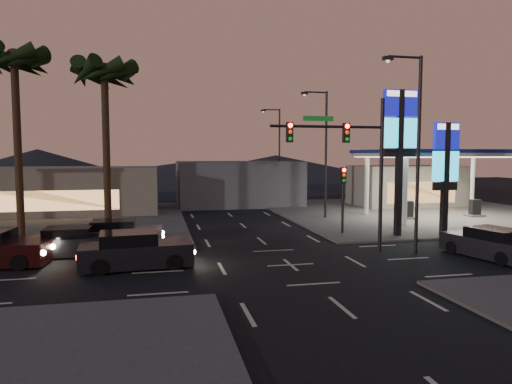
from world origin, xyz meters
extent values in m
plane|color=black|center=(0.00, 0.00, 0.00)|extent=(140.00, 140.00, 0.00)
cube|color=#47443F|center=(16.00, 16.00, 0.06)|extent=(24.00, 24.00, 0.12)
cube|color=#47443F|center=(-16.00, 16.00, 0.06)|extent=(24.00, 24.00, 0.12)
cylinder|color=silver|center=(11.00, 9.00, 2.50)|extent=(0.36, 0.36, 5.00)
cylinder|color=silver|center=(11.00, 15.00, 2.50)|extent=(0.36, 0.36, 5.00)
cylinder|color=silver|center=(21.00, 15.00, 2.50)|extent=(0.36, 0.36, 5.00)
cube|color=silver|center=(16.00, 12.00, 5.20)|extent=(12.00, 8.00, 0.50)
cube|color=white|center=(16.00, 12.00, 4.90)|extent=(11.60, 7.60, 0.06)
cube|color=navy|center=(16.00, 12.00, 5.35)|extent=(12.20, 8.20, 0.25)
cube|color=black|center=(13.00, 12.00, 0.80)|extent=(0.80, 0.50, 1.40)
cube|color=black|center=(19.00, 12.00, 0.80)|extent=(0.80, 0.50, 1.40)
cube|color=#726B5B|center=(18.00, 21.00, 2.00)|extent=(10.00, 6.00, 4.00)
cube|color=black|center=(8.50, 5.50, 4.50)|extent=(0.35, 0.35, 9.00)
cube|color=#0C0E8A|center=(8.50, 5.50, 8.20)|extent=(2.20, 0.30, 1.60)
cube|color=white|center=(8.50, 5.50, 8.75)|extent=(1.98, 0.32, 0.35)
cube|color=#17B4DD|center=(8.50, 5.50, 6.40)|extent=(2.20, 0.30, 1.80)
cube|color=black|center=(8.50, 5.50, 5.20)|extent=(2.09, 0.28, 0.50)
cube|color=black|center=(11.00, 4.50, 3.50)|extent=(0.35, 0.35, 7.00)
cube|color=#0C0E8A|center=(11.00, 4.50, 6.20)|extent=(1.60, 0.30, 1.60)
cube|color=white|center=(11.00, 4.50, 6.75)|extent=(1.44, 0.32, 0.35)
cube|color=#17B4DD|center=(11.00, 4.50, 4.40)|extent=(1.60, 0.30, 1.80)
cube|color=black|center=(11.00, 4.50, 3.20)|extent=(1.52, 0.28, 0.50)
cylinder|color=black|center=(5.50, 2.00, 4.00)|extent=(0.20, 0.20, 8.00)
cylinder|color=black|center=(2.50, 2.00, 6.50)|extent=(6.00, 0.14, 0.14)
cube|color=#0C3F14|center=(2.00, 2.00, 6.90)|extent=(1.60, 0.05, 0.25)
cube|color=black|center=(3.50, 2.00, 6.20)|extent=(0.32, 0.25, 1.00)
sphere|color=#FF0C07|center=(3.50, 1.85, 6.53)|extent=(0.22, 0.22, 0.22)
sphere|color=orange|center=(3.50, 1.85, 6.20)|extent=(0.20, 0.20, 0.20)
sphere|color=#0CB226|center=(3.50, 1.85, 5.87)|extent=(0.20, 0.20, 0.20)
cube|color=black|center=(0.50, 2.00, 6.20)|extent=(0.32, 0.25, 1.00)
sphere|color=#FF0C07|center=(0.50, 1.85, 6.53)|extent=(0.22, 0.22, 0.22)
sphere|color=orange|center=(0.50, 1.85, 6.20)|extent=(0.20, 0.20, 0.20)
sphere|color=#0CB226|center=(0.50, 1.85, 5.87)|extent=(0.20, 0.20, 0.20)
cylinder|color=black|center=(5.50, 7.00, 2.00)|extent=(0.16, 0.16, 4.00)
cube|color=black|center=(5.50, 7.00, 3.80)|extent=(0.32, 0.25, 1.00)
sphere|color=#FF0C07|center=(5.50, 6.85, 4.13)|extent=(0.22, 0.22, 0.22)
sphere|color=orange|center=(5.50, 6.85, 3.80)|extent=(0.20, 0.20, 0.20)
sphere|color=#0CB226|center=(5.50, 6.85, 3.47)|extent=(0.20, 0.20, 0.20)
cylinder|color=black|center=(7.00, 1.00, 5.00)|extent=(0.18, 0.18, 10.00)
cylinder|color=black|center=(6.10, 1.00, 9.90)|extent=(1.80, 0.12, 0.12)
cube|color=black|center=(5.20, 1.00, 9.80)|extent=(0.50, 0.25, 0.18)
sphere|color=#FFCC8C|center=(5.20, 1.00, 9.68)|extent=(0.20, 0.20, 0.20)
cylinder|color=black|center=(7.00, 14.00, 5.00)|extent=(0.18, 0.18, 10.00)
cylinder|color=black|center=(6.10, 14.00, 9.90)|extent=(1.80, 0.12, 0.12)
cube|color=black|center=(5.20, 14.00, 9.80)|extent=(0.50, 0.25, 0.18)
sphere|color=#FFCC8C|center=(5.20, 14.00, 9.68)|extent=(0.20, 0.20, 0.20)
cylinder|color=black|center=(7.00, 28.00, 5.00)|extent=(0.18, 0.18, 10.00)
cylinder|color=black|center=(6.10, 28.00, 9.90)|extent=(1.80, 0.12, 0.12)
cube|color=black|center=(5.20, 28.00, 9.80)|extent=(0.50, 0.25, 0.18)
sphere|color=#FFCC8C|center=(5.20, 28.00, 9.68)|extent=(0.20, 0.20, 0.20)
cylinder|color=black|center=(-9.00, 9.50, 5.10)|extent=(0.44, 0.44, 10.20)
sphere|color=black|center=(-9.00, 9.50, 10.20)|extent=(0.90, 0.90, 0.90)
cone|color=black|center=(-7.70, 9.50, 9.90)|extent=(0.90, 2.74, 1.91)
cone|color=black|center=(-8.08, 10.42, 9.90)|extent=(2.57, 2.57, 1.91)
cone|color=black|center=(-9.00, 10.80, 9.90)|extent=(2.74, 0.90, 1.91)
cone|color=black|center=(-9.92, 10.42, 9.90)|extent=(2.57, 2.57, 1.91)
cone|color=black|center=(-10.30, 9.50, 9.90)|extent=(0.90, 2.74, 1.91)
cone|color=black|center=(-9.92, 8.58, 9.90)|extent=(2.57, 2.57, 1.91)
cone|color=black|center=(-9.00, 8.20, 9.90)|extent=(2.74, 0.90, 1.91)
cone|color=black|center=(-8.08, 8.58, 9.90)|extent=(2.57, 2.57, 1.91)
cylinder|color=black|center=(-14.00, 9.50, 5.40)|extent=(0.44, 0.44, 10.80)
sphere|color=black|center=(-14.00, 9.50, 10.80)|extent=(0.90, 0.90, 0.90)
cone|color=black|center=(-12.70, 9.50, 10.50)|extent=(0.90, 2.74, 1.91)
cone|color=black|center=(-13.08, 10.42, 10.50)|extent=(2.57, 2.57, 1.91)
cone|color=black|center=(-14.00, 10.80, 10.50)|extent=(2.74, 0.90, 1.91)
cone|color=black|center=(-14.92, 10.42, 10.50)|extent=(2.57, 2.57, 1.91)
cone|color=black|center=(-14.00, 8.20, 10.50)|extent=(2.74, 0.90, 1.91)
cone|color=black|center=(-13.08, 8.58, 10.50)|extent=(2.57, 2.57, 1.91)
cube|color=#726B5B|center=(-14.00, 22.00, 2.00)|extent=(16.00, 8.00, 4.00)
cube|color=#4C4C51|center=(2.00, 26.00, 2.20)|extent=(12.00, 9.00, 4.40)
cone|color=black|center=(-25.00, 60.00, 3.00)|extent=(40.00, 40.00, 6.00)
cone|color=black|center=(15.00, 60.00, 2.50)|extent=(50.00, 50.00, 5.00)
cone|color=black|center=(0.00, 60.00, 2.00)|extent=(60.00, 60.00, 4.00)
cube|color=black|center=(-6.93, 1.00, 0.61)|extent=(5.06, 2.47, 1.00)
cube|color=black|center=(-7.27, 0.97, 1.28)|extent=(2.60, 2.10, 0.72)
cylinder|color=black|center=(-5.46, 2.08, 0.36)|extent=(0.73, 0.33, 0.71)
cylinder|color=black|center=(-5.30, 0.19, 0.36)|extent=(0.73, 0.33, 0.71)
cylinder|color=black|center=(-8.57, 1.81, 0.36)|extent=(0.73, 0.33, 0.71)
cylinder|color=black|center=(-8.40, -0.08, 0.36)|extent=(0.73, 0.33, 0.71)
sphere|color=#FFF2BF|center=(-4.55, 1.88, 0.69)|extent=(0.24, 0.24, 0.24)
sphere|color=#FFF2BF|center=(-4.44, 0.55, 0.69)|extent=(0.24, 0.24, 0.24)
cube|color=#FF140A|center=(-9.43, 1.45, 0.78)|extent=(0.11, 0.28, 0.16)
cube|color=#FF140A|center=(-9.31, 0.12, 0.78)|extent=(0.11, 0.28, 0.16)
cylinder|color=black|center=(-11.81, 3.47, 0.36)|extent=(0.75, 0.33, 0.73)
cylinder|color=black|center=(-11.95, 1.55, 0.36)|extent=(0.75, 0.33, 0.73)
sphere|color=#FFF2BF|center=(-10.92, 3.12, 0.70)|extent=(0.25, 0.25, 0.25)
sphere|color=#FFF2BF|center=(-11.02, 1.76, 0.70)|extent=(0.25, 0.25, 0.25)
cube|color=#5E5E61|center=(-8.03, 5.80, 0.57)|extent=(4.60, 1.98, 0.94)
cube|color=black|center=(-8.34, 5.80, 1.20)|extent=(2.31, 1.79, 0.68)
cylinder|color=black|center=(-6.56, 6.67, 0.33)|extent=(0.67, 0.26, 0.67)
cylinder|color=black|center=(-6.58, 4.90, 0.33)|extent=(0.67, 0.26, 0.67)
cylinder|color=black|center=(-9.47, 6.70, 0.33)|extent=(0.67, 0.26, 0.67)
cylinder|color=black|center=(-9.49, 4.93, 0.33)|extent=(0.67, 0.26, 0.67)
sphere|color=#FFF2BF|center=(-5.74, 6.40, 0.64)|extent=(0.23, 0.23, 0.23)
sphere|color=#FFF2BF|center=(-5.75, 5.15, 0.64)|extent=(0.23, 0.23, 0.23)
cube|color=#FF140A|center=(-10.31, 6.45, 0.73)|extent=(0.09, 0.26, 0.15)
cube|color=#FF140A|center=(-10.32, 5.20, 0.73)|extent=(0.09, 0.26, 0.15)
cube|color=black|center=(-10.08, 4.13, 0.55)|extent=(4.40, 1.87, 0.90)
cube|color=black|center=(-10.38, 4.13, 1.15)|extent=(2.20, 1.71, 0.65)
cylinder|color=black|center=(-8.69, 4.99, 0.32)|extent=(0.64, 0.24, 0.64)
cylinder|color=black|center=(-8.68, 3.29, 0.32)|extent=(0.64, 0.24, 0.64)
cylinder|color=black|center=(-11.48, 4.97, 0.32)|extent=(0.64, 0.24, 0.64)
cylinder|color=black|center=(-11.47, 3.28, 0.32)|extent=(0.64, 0.24, 0.64)
sphere|color=#FFF2BF|center=(-7.89, 4.74, 0.62)|extent=(0.22, 0.22, 0.22)
sphere|color=#FFF2BF|center=(-7.88, 3.55, 0.62)|extent=(0.22, 0.22, 0.22)
cube|color=#FF140A|center=(-12.28, 4.72, 0.70)|extent=(0.08, 0.25, 0.14)
cube|color=#FF140A|center=(-12.27, 3.52, 0.70)|extent=(0.08, 0.25, 0.14)
cube|color=black|center=(10.00, -0.63, 0.56)|extent=(2.78, 4.81, 0.92)
cube|color=black|center=(10.06, -0.93, 1.18)|extent=(2.17, 2.57, 0.67)
cylinder|color=black|center=(8.85, 0.60, 0.33)|extent=(0.37, 0.69, 0.66)
cylinder|color=black|center=(10.56, 0.96, 0.33)|extent=(0.37, 0.69, 0.66)
cylinder|color=black|center=(9.44, -2.21, 0.33)|extent=(0.37, 0.69, 0.66)
camera|label=1|loc=(-5.94, -19.91, 5.09)|focal=32.00mm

